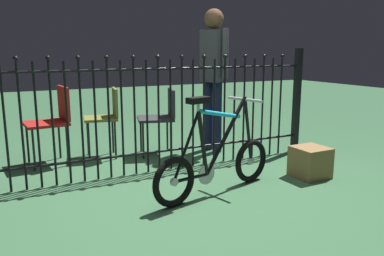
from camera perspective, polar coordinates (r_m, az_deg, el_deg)
The scene contains 8 objects.
ground_plane at distance 3.45m, azimuth 0.29°, elevation -9.87°, with size 20.00×20.00×0.00m, color #366340.
iron_fence at distance 3.98m, azimuth -5.73°, elevation 2.43°, with size 3.71×0.07×1.27m.
bicycle at distance 3.42m, azimuth 3.51°, elevation -5.00°, with size 1.32×0.48×0.87m.
chair_olive at distance 4.66m, azimuth -12.44°, elevation 1.98°, with size 0.43×0.43×0.81m.
chair_charcoal at distance 4.67m, azimuth -4.48°, elevation 2.02°, with size 0.51×0.51×0.79m.
chair_red at distance 4.54m, azimuth -19.68°, elevation 1.53°, with size 0.48×0.48×0.86m.
person_visitor at distance 4.77m, azimuth 3.15°, elevation 8.90°, with size 0.24×0.47×1.73m.
display_crate at distance 4.06m, azimuth 16.93°, elevation -4.80°, with size 0.32×0.32×0.30m, color olive.
Camera 1 is at (-1.44, -2.87, 1.25)m, focal length 36.38 mm.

